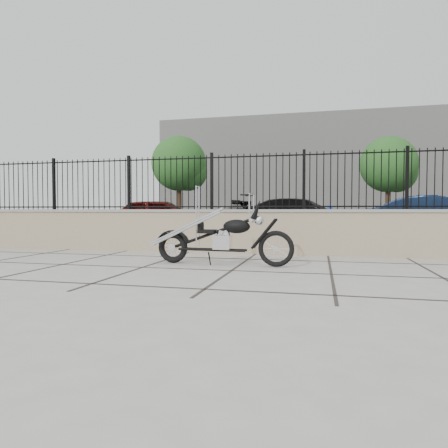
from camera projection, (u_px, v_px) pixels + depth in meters
ground_plane at (232, 271)px, 6.20m from camera, size 90.00×90.00×0.00m
parking_lot at (290, 231)px, 18.34m from camera, size 30.00×30.00×0.00m
retaining_wall at (256, 232)px, 8.61m from camera, size 14.00×0.36×0.96m
iron_fence at (257, 181)px, 8.57m from camera, size 14.00×0.08×1.20m
background_building at (303, 172)px, 31.81m from camera, size 22.00×6.00×8.00m
chopper_motorcycle at (220, 225)px, 6.85m from camera, size 2.33×0.54×1.39m
car_red at (162, 218)px, 13.70m from camera, size 4.20×2.38×1.35m
car_black at (302, 218)px, 13.82m from camera, size 4.79×2.24×1.35m
car_blue at (438, 219)px, 12.01m from camera, size 4.36×2.12×1.38m
bollard_a at (185, 228)px, 11.46m from camera, size 0.11×0.11×0.87m
bollard_b at (330, 227)px, 10.12m from camera, size 0.13×0.13×1.03m
tree_left at (179, 161)px, 23.98m from camera, size 3.30×3.30×5.56m
tree_right at (389, 162)px, 21.32m from camera, size 2.98×2.98×5.03m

